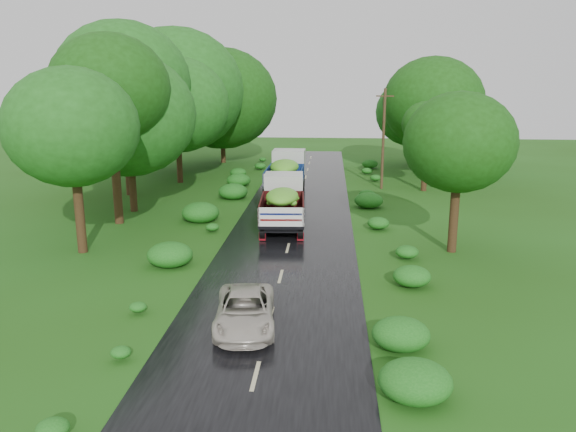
# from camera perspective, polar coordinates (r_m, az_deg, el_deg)

# --- Properties ---
(ground) EXTENTS (120.00, 120.00, 0.00)m
(ground) POSITION_cam_1_polar(r_m,az_deg,el_deg) (19.61, -1.78, -10.17)
(ground) COLOR #1E480F
(ground) RESTS_ON ground
(road) EXTENTS (6.50, 80.00, 0.02)m
(road) POSITION_cam_1_polar(r_m,az_deg,el_deg) (24.24, -0.55, -5.36)
(road) COLOR black
(road) RESTS_ON ground
(road_lines) EXTENTS (0.12, 69.60, 0.00)m
(road_lines) POSITION_cam_1_polar(r_m,az_deg,el_deg) (25.18, -0.36, -4.59)
(road_lines) COLOR #BFB78C
(road_lines) RESTS_ON road
(truck_near) EXTENTS (2.56, 6.42, 2.65)m
(truck_near) POSITION_cam_1_polar(r_m,az_deg,el_deg) (30.62, -0.51, 1.61)
(truck_near) COLOR black
(truck_near) RESTS_ON ground
(truck_far) EXTENTS (2.50, 6.80, 2.84)m
(truck_far) POSITION_cam_1_polar(r_m,az_deg,el_deg) (39.77, -0.16, 4.61)
(truck_far) COLOR black
(truck_far) RESTS_ON ground
(car) EXTENTS (2.34, 4.30, 1.15)m
(car) POSITION_cam_1_polar(r_m,az_deg,el_deg) (18.64, -4.40, -9.55)
(car) COLOR beige
(car) RESTS_ON road
(utility_pole) EXTENTS (1.27, 0.33, 7.29)m
(utility_pole) POSITION_cam_1_polar(r_m,az_deg,el_deg) (41.74, 9.66, 7.82)
(utility_pole) COLOR #382616
(utility_pole) RESTS_ON ground
(trees_left) EXTENTS (8.09, 33.16, 9.61)m
(trees_left) POSITION_cam_1_polar(r_m,az_deg,el_deg) (42.97, -12.39, 11.59)
(trees_left) COLOR black
(trees_left) RESTS_ON ground
(trees_right) EXTENTS (6.08, 30.92, 7.88)m
(trees_right) POSITION_cam_1_polar(r_m,az_deg,el_deg) (44.95, 14.06, 10.05)
(trees_right) COLOR black
(trees_right) RESTS_ON ground
(shrubs) EXTENTS (11.90, 44.00, 0.70)m
(shrubs) POSITION_cam_1_polar(r_m,az_deg,el_deg) (32.77, 0.76, 0.37)
(shrubs) COLOR #175C15
(shrubs) RESTS_ON ground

